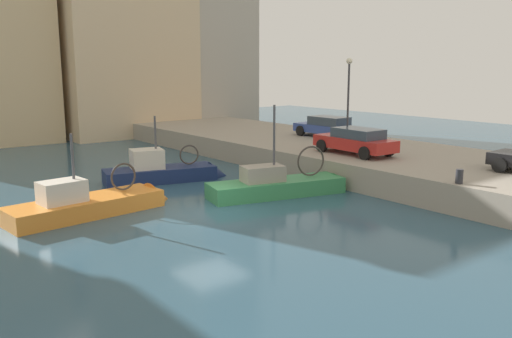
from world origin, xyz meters
name	(u,v)px	position (x,y,z in m)	size (l,w,h in m)	color
water_surface	(210,213)	(0.00, 0.00, 0.00)	(80.00, 80.00, 0.00)	#2D5166
quay_wall	(396,164)	(11.50, 0.00, 0.60)	(9.00, 56.00, 1.20)	#9E9384
fishing_boat_orange	(95,211)	(-3.49, 2.70, 0.11)	(6.80, 2.39, 3.98)	orange
fishing_boat_navy	(166,178)	(1.58, 6.26, 0.15)	(6.36, 3.13, 3.99)	navy
fishing_boat_green	(283,192)	(4.19, 0.49, 0.11)	(7.04, 3.21, 4.70)	#388951
parked_car_red	(356,141)	(9.47, 1.03, 1.89)	(2.06, 4.43, 1.32)	red
parked_car_blue	(327,126)	(13.07, 6.50, 1.87)	(2.00, 4.31, 1.29)	#334C9E
mooring_bollard_north	(459,176)	(7.35, -6.00, 1.48)	(0.28, 0.28, 0.55)	#2D2D33
quay_streetlamp	(349,85)	(13.00, 4.78, 4.45)	(0.36, 0.36, 4.83)	#38383D
waterfront_building_west	(117,4)	(8.03, 25.26, 10.45)	(10.86, 8.47, 20.86)	beige
waterfront_building_east_mid	(198,0)	(15.32, 24.69, 11.22)	(8.68, 7.06, 22.39)	#B2A899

